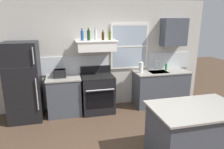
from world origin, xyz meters
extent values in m
cube|color=beige|center=(0.00, 2.23, 1.35)|extent=(5.40, 0.06, 2.70)
cube|color=silver|center=(-1.15, 2.19, 1.13)|extent=(2.50, 0.02, 0.44)
cube|color=silver|center=(1.80, 2.19, 1.13)|extent=(1.20, 0.02, 0.44)
cube|color=white|center=(0.65, 2.18, 1.55)|extent=(1.00, 0.04, 1.15)
cube|color=#9EADBC|center=(0.65, 2.17, 1.55)|extent=(0.90, 0.01, 1.05)
cube|color=white|center=(0.65, 2.16, 1.55)|extent=(0.90, 0.02, 0.04)
cube|color=black|center=(-1.90, 1.84, 0.88)|extent=(0.70, 0.68, 1.76)
cube|color=#333333|center=(-1.90, 1.50, 1.27)|extent=(0.69, 0.00, 0.01)
cylinder|color=#A5A8AD|center=(-1.60, 1.47, 0.70)|extent=(0.02, 0.02, 0.70)
cylinder|color=#A5A8AD|center=(-1.60, 1.47, 1.51)|extent=(0.02, 0.02, 0.34)
cube|color=#474C56|center=(-1.05, 1.90, 0.44)|extent=(0.76, 0.60, 0.88)
cube|color=#9E998E|center=(-1.05, 1.90, 0.90)|extent=(0.79, 0.63, 0.03)
cube|color=black|center=(-1.12, 1.92, 1.01)|extent=(0.28, 0.20, 0.19)
cube|color=black|center=(-1.12, 1.92, 1.09)|extent=(0.24, 0.16, 0.01)
cube|color=black|center=(-1.27, 1.92, 1.04)|extent=(0.02, 0.03, 0.02)
cube|color=black|center=(-0.25, 1.86, 0.43)|extent=(0.76, 0.64, 0.87)
cube|color=black|center=(-0.25, 1.86, 0.89)|extent=(0.76, 0.64, 0.04)
cube|color=black|center=(-0.25, 2.15, 1.00)|extent=(0.76, 0.06, 0.18)
cube|color=black|center=(-0.25, 1.54, 0.42)|extent=(0.65, 0.01, 0.40)
cylinder|color=silver|center=(-0.25, 1.50, 0.67)|extent=(0.65, 0.03, 0.03)
cube|color=white|center=(-0.25, 1.96, 1.61)|extent=(0.88, 0.48, 0.22)
cube|color=#262628|center=(-0.25, 1.74, 1.53)|extent=(0.75, 0.02, 0.04)
cube|color=white|center=(-0.25, 1.96, 1.73)|extent=(0.96, 0.52, 0.02)
cylinder|color=#1E478C|center=(-0.57, 1.97, 1.86)|extent=(0.07, 0.07, 0.22)
cylinder|color=#1E478C|center=(-0.57, 1.97, 1.99)|extent=(0.03, 0.03, 0.06)
cylinder|color=#143819|center=(-0.42, 1.97, 1.86)|extent=(0.07, 0.07, 0.23)
cylinder|color=#143819|center=(-0.42, 1.97, 2.00)|extent=(0.03, 0.03, 0.06)
cylinder|color=silver|center=(-0.26, 1.96, 1.87)|extent=(0.06, 0.06, 0.25)
cylinder|color=silver|center=(-0.26, 1.96, 2.02)|extent=(0.03, 0.03, 0.06)
cylinder|color=#381E0F|center=(-0.08, 1.97, 1.84)|extent=(0.06, 0.06, 0.18)
cylinder|color=#381E0F|center=(-0.08, 1.97, 1.95)|extent=(0.03, 0.03, 0.05)
cylinder|color=#4C601E|center=(0.07, 1.94, 1.84)|extent=(0.06, 0.06, 0.20)
cylinder|color=#4C601E|center=(0.07, 1.94, 1.97)|extent=(0.03, 0.03, 0.05)
cube|color=#474C56|center=(1.45, 1.90, 0.44)|extent=(1.40, 0.60, 0.88)
cube|color=#9E998E|center=(1.45, 1.90, 0.90)|extent=(1.43, 0.63, 0.03)
cube|color=#B7BABC|center=(1.35, 1.88, 0.90)|extent=(0.48, 0.36, 0.01)
cylinder|color=silver|center=(1.35, 2.02, 1.05)|extent=(0.03, 0.03, 0.28)
cylinder|color=silver|center=(1.35, 1.94, 1.17)|extent=(0.02, 0.16, 0.02)
cylinder|color=white|center=(0.88, 1.90, 1.04)|extent=(0.11, 0.11, 0.27)
cylinder|color=#268C3F|center=(1.63, 2.00, 1.00)|extent=(0.06, 0.06, 0.18)
cube|color=#474C56|center=(0.92, -0.29, 0.44)|extent=(1.32, 0.82, 0.88)
cube|color=#9E998E|center=(0.92, -0.29, 0.90)|extent=(1.40, 0.90, 0.03)
cube|color=#474C56|center=(1.80, 2.04, 1.90)|extent=(0.64, 0.32, 0.70)
camera|label=1|loc=(-0.99, -2.72, 2.18)|focal=32.07mm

